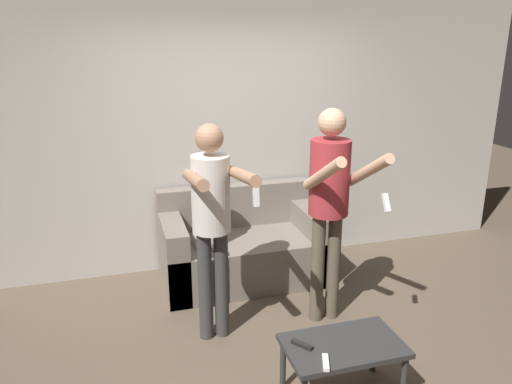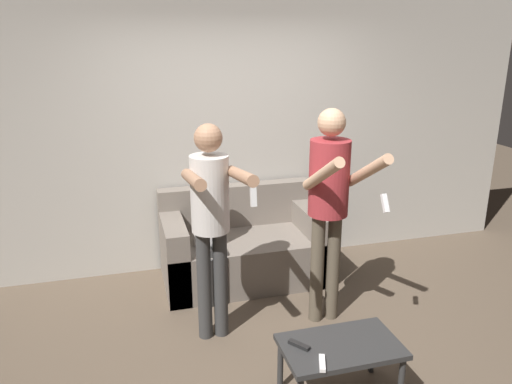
{
  "view_description": "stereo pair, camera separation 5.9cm",
  "coord_description": "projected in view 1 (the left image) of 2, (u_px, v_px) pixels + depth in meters",
  "views": [
    {
      "loc": [
        -1.1,
        -3.06,
        2.3
      ],
      "look_at": [
        0.04,
        0.79,
        1.03
      ],
      "focal_mm": 35.0,
      "sensor_mm": 36.0,
      "label": 1
    },
    {
      "loc": [
        -1.04,
        -3.08,
        2.3
      ],
      "look_at": [
        0.04,
        0.79,
        1.03
      ],
      "focal_mm": 35.0,
      "sensor_mm": 36.0,
      "label": 2
    }
  ],
  "objects": [
    {
      "name": "couch",
      "position": [
        242.0,
        249.0,
        4.86
      ],
      "size": [
        1.54,
        0.83,
        0.88
      ],
      "color": "slate",
      "rests_on": "ground_plane"
    },
    {
      "name": "remote_near",
      "position": [
        326.0,
        362.0,
        2.99
      ],
      "size": [
        0.09,
        0.15,
        0.02
      ],
      "color": "white",
      "rests_on": "coffee_table"
    },
    {
      "name": "person_standing_left",
      "position": [
        212.0,
        212.0,
        3.66
      ],
      "size": [
        0.41,
        0.79,
        1.71
      ],
      "color": "#383838",
      "rests_on": "ground_plane"
    },
    {
      "name": "person_standing_right",
      "position": [
        330.0,
        193.0,
        3.9
      ],
      "size": [
        0.44,
        0.75,
        1.78
      ],
      "color": "brown",
      "rests_on": "ground_plane"
    },
    {
      "name": "coffee_table",
      "position": [
        343.0,
        350.0,
        3.21
      ],
      "size": [
        0.76,
        0.46,
        0.41
      ],
      "color": "#2D2D2D",
      "rests_on": "ground_plane"
    },
    {
      "name": "ground_plane",
      "position": [
        281.0,
        352.0,
        3.79
      ],
      "size": [
        14.0,
        14.0,
        0.0
      ],
      "primitive_type": "plane",
      "color": "brown"
    },
    {
      "name": "wall_back",
      "position": [
        227.0,
        135.0,
        4.95
      ],
      "size": [
        6.4,
        0.06,
        2.7
      ],
      "color": "#B7B2A8",
      "rests_on": "ground_plane"
    },
    {
      "name": "remote_far",
      "position": [
        302.0,
        345.0,
        3.16
      ],
      "size": [
        0.12,
        0.14,
        0.02
      ],
      "color": "black",
      "rests_on": "coffee_table"
    },
    {
      "name": "person_seated",
      "position": [
        209.0,
        227.0,
        4.49
      ],
      "size": [
        0.27,
        0.51,
        1.18
      ],
      "color": "#383838",
      "rests_on": "ground_plane"
    }
  ]
}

